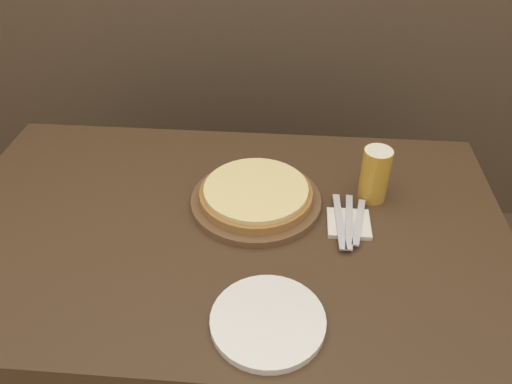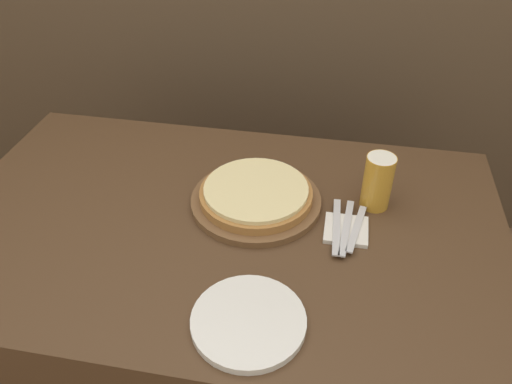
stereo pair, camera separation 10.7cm
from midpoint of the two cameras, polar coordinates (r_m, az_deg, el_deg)
ground_plane at (r=1.87m, az=-4.46°, el=-20.65°), size 12.00×12.00×0.00m
dining_table at (r=1.57m, az=-5.12°, el=-13.66°), size 1.47×0.91×0.73m
pizza_on_board at (r=1.34m, az=-2.28°, el=-0.57°), size 0.35×0.35×0.06m
beer_glass at (r=1.36m, az=11.29°, el=2.12°), size 0.08×0.08×0.15m
dinner_plate at (r=1.07m, az=-1.58°, el=-14.63°), size 0.24×0.24×0.02m
napkin_stack at (r=1.30m, az=8.25°, el=-3.67°), size 0.11×0.11×0.01m
fork at (r=1.29m, az=7.18°, el=-3.33°), size 0.03×0.21×0.00m
dinner_knife at (r=1.29m, az=8.28°, el=-3.38°), size 0.03×0.21×0.00m
spoon at (r=1.30m, az=9.38°, el=-3.43°), size 0.05×0.18×0.00m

